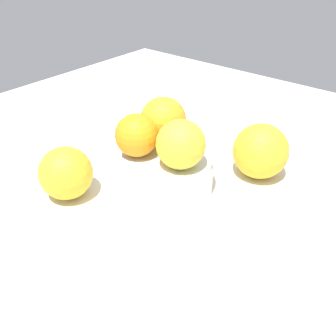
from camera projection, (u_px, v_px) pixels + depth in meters
ground_plane at (168, 193)px, 57.10cm from camera, size 110.00×110.00×2.00cm
fruit_bowl at (168, 172)px, 55.05cm from camera, size 13.33×13.33×5.80cm
orange_in_bowl_0 at (163, 120)px, 55.03cm from camera, size 6.87×6.87×6.87cm
orange_in_bowl_1 at (181, 144)px, 49.04cm from camera, size 6.68×6.68×6.68cm
orange_in_bowl_2 at (137, 135)px, 51.82cm from camera, size 6.09×6.09×6.09cm
orange_loose_0 at (66, 173)px, 52.87cm from camera, size 7.67×7.67×7.67cm
orange_loose_1 at (260, 151)px, 57.18cm from camera, size 8.57×8.57×8.57cm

